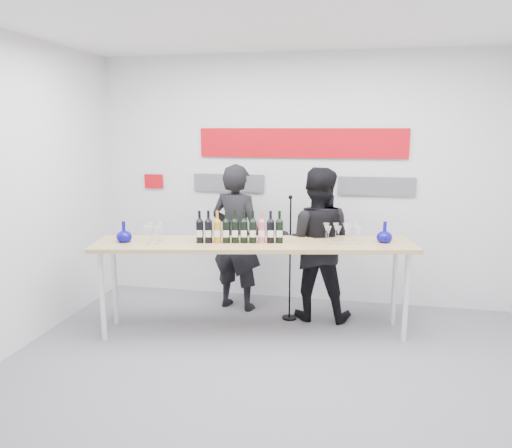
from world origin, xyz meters
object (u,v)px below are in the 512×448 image
mic_stand (290,282)px  presenter_right (316,244)px  tasting_table (254,249)px  presenter_left (236,237)px

mic_stand → presenter_right: bearing=45.3°
presenter_right → tasting_table: bearing=44.8°
tasting_table → presenter_left: 0.77m
presenter_left → presenter_right: size_ratio=1.01×
presenter_right → presenter_left: bearing=-6.3°
mic_stand → presenter_left: bearing=-177.9°
tasting_table → presenter_right: bearing=32.7°
presenter_right → mic_stand: (-0.27, -0.12, -0.42)m
presenter_left → presenter_right: presenter_left is taller
presenter_right → mic_stand: bearing=24.4°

